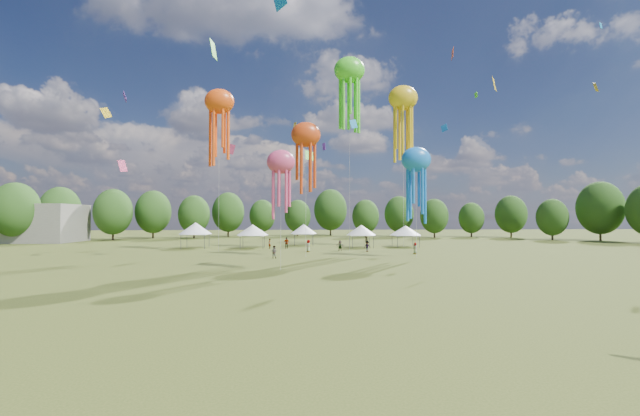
{
  "coord_description": "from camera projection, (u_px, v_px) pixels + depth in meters",
  "views": [
    {
      "loc": [
        -6.19,
        -16.67,
        5.27
      ],
      "look_at": [
        -4.0,
        15.0,
        6.0
      ],
      "focal_mm": 22.52,
      "sensor_mm": 36.0,
      "label": 1
    }
  ],
  "objects": [
    {
      "name": "small_kites",
      "position": [
        330.0,
        59.0,
        58.6
      ],
      "size": [
        74.05,
        61.24,
        46.52
      ],
      "color": "#D34012",
      "rests_on": "ground"
    },
    {
      "name": "spectator_near",
      "position": [
        274.0,
        252.0,
        51.28
      ],
      "size": [
        0.94,
        0.82,
        1.63
      ],
      "primitive_type": "imported",
      "rotation": [
        0.0,
        0.0,
        2.84
      ],
      "color": "gray",
      "rests_on": "ground"
    },
    {
      "name": "treeline",
      "position": [
        304.0,
        211.0,
        79.16
      ],
      "size": [
        201.57,
        95.24,
        13.43
      ],
      "color": "#38281C",
      "rests_on": "ground"
    },
    {
      "name": "show_kites",
      "position": [
        344.0,
        119.0,
        61.25
      ],
      "size": [
        35.56,
        32.3,
        30.28
      ],
      "color": "#D34012",
      "rests_on": "ground"
    },
    {
      "name": "ground",
      "position": [
        439.0,
        342.0,
        16.93
      ],
      "size": [
        300.0,
        300.0,
        0.0
      ],
      "primitive_type": "plane",
      "color": "#384416",
      "rests_on": "ground"
    },
    {
      "name": "spectators_far",
      "position": [
        339.0,
        245.0,
        64.04
      ],
      "size": [
        22.02,
        13.46,
        1.9
      ],
      "color": "gray",
      "rests_on": "ground"
    },
    {
      "name": "festival_tents",
      "position": [
        301.0,
        230.0,
        70.26
      ],
      "size": [
        41.96,
        11.34,
        4.39
      ],
      "color": "#47474C",
      "rests_on": "ground"
    }
  ]
}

